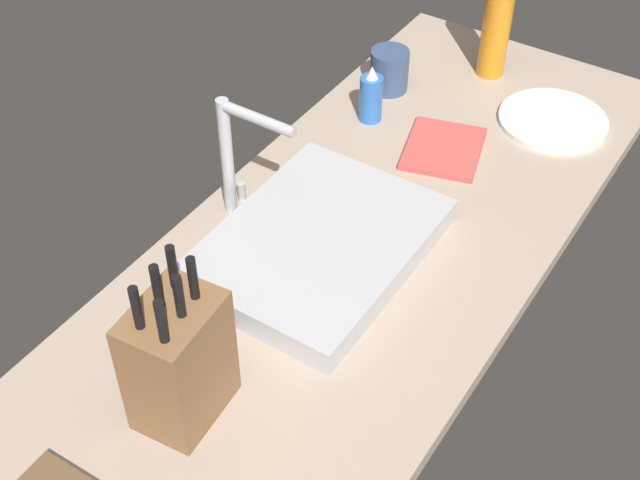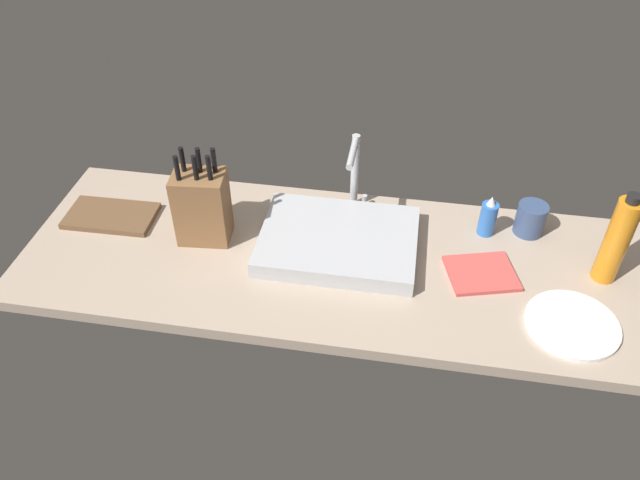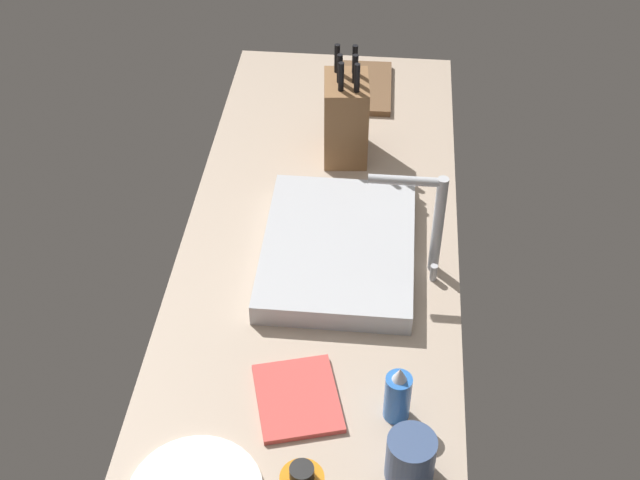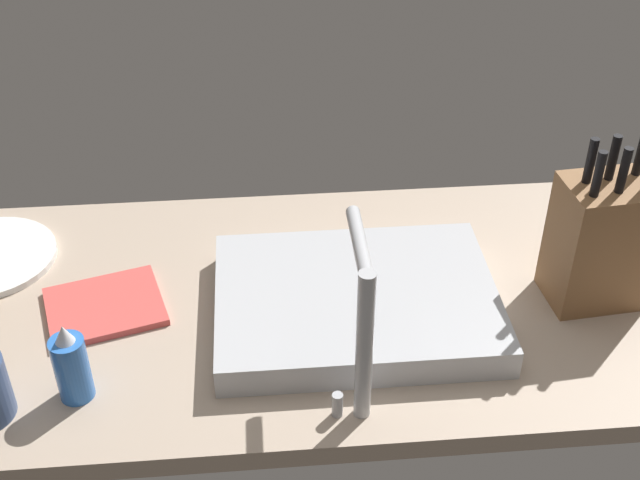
% 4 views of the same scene
% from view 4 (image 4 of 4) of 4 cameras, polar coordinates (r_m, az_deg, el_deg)
% --- Properties ---
extents(countertop_slab, '(1.81, 0.64, 0.04)m').
position_cam_4_polar(countertop_slab, '(1.41, 2.20, -4.36)').
color(countertop_slab, tan).
rests_on(countertop_slab, ground).
extents(sink_basin, '(0.45, 0.34, 0.05)m').
position_cam_4_polar(sink_basin, '(1.35, 2.48, -4.27)').
color(sink_basin, '#B7BABF').
rests_on(sink_basin, countertop_slab).
extents(faucet, '(0.06, 0.17, 0.25)m').
position_cam_4_polar(faucet, '(1.12, 2.88, -5.60)').
color(faucet, '#B7BABF').
rests_on(faucet, countertop_slab).
extents(knife_block, '(0.16, 0.12, 0.29)m').
position_cam_4_polar(knife_block, '(1.40, 18.76, -0.04)').
color(knife_block, brown).
rests_on(knife_block, countertop_slab).
extents(soap_bottle, '(0.05, 0.05, 0.13)m').
position_cam_4_polar(soap_bottle, '(1.24, -16.71, -8.30)').
color(soap_bottle, blue).
rests_on(soap_bottle, countertop_slab).
extents(dish_towel, '(0.22, 0.20, 0.01)m').
position_cam_4_polar(dish_towel, '(1.41, -14.59, -4.53)').
color(dish_towel, '#CC4C47').
rests_on(dish_towel, countertop_slab).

